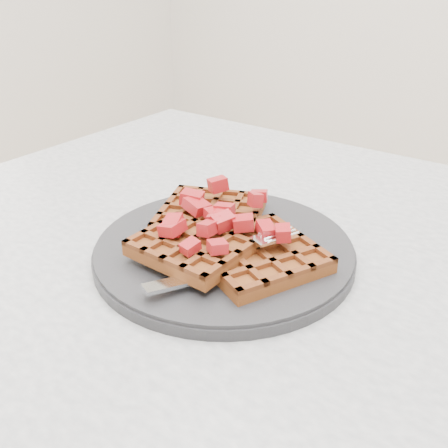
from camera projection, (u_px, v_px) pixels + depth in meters
table at (340, 362)px, 0.57m from camera, size 1.20×0.80×0.75m
plate at (224, 249)px, 0.55m from camera, size 0.29×0.29×0.02m
waffles at (222, 236)px, 0.54m from camera, size 0.25×0.21×0.03m
strawberry_pile at (224, 212)px, 0.53m from camera, size 0.15×0.15×0.02m
fork at (235, 265)px, 0.50m from camera, size 0.09×0.17×0.02m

